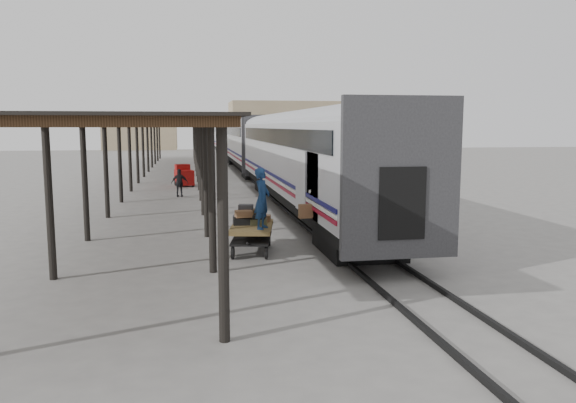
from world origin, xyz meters
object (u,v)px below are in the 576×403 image
at_px(baggage_cart, 252,232).
at_px(luggage_tug, 184,176).
at_px(porter, 262,199).
at_px(pedestrian, 180,183).

relative_size(baggage_cart, luggage_tug, 1.44).
relative_size(porter, pedestrian, 1.17).
bearing_deg(pedestrian, luggage_tug, -88.76).
bearing_deg(porter, baggage_cart, 48.30).
distance_m(baggage_cart, luggage_tug, 20.40).
bearing_deg(luggage_tug, pedestrian, -106.25).
distance_m(luggage_tug, porter, 21.10).
height_order(baggage_cart, luggage_tug, luggage_tug).
bearing_deg(baggage_cart, porter, -58.34).
height_order(luggage_tug, pedestrian, pedestrian).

